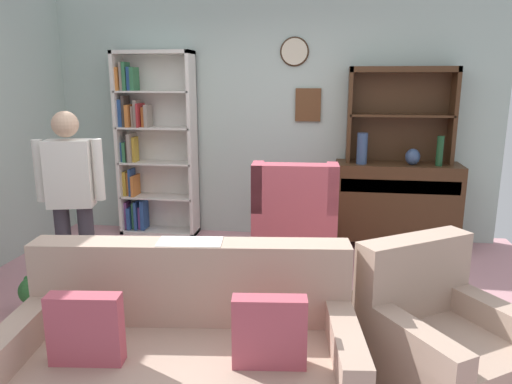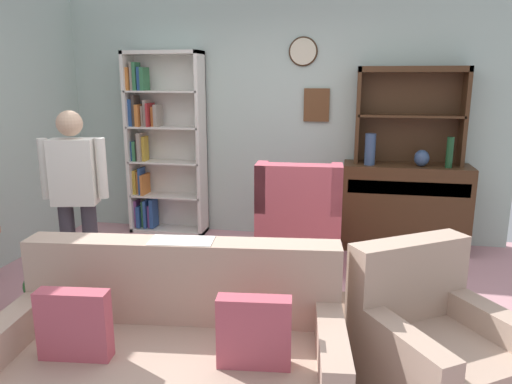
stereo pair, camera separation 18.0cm
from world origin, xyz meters
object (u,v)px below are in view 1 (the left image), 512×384
object	(u,v)px
bottle_wine	(440,151)
potted_plant_small	(34,292)
person_reading	(71,195)
coffee_table	(248,296)
bookshelf	(150,146)
vase_tall	(362,148)
vase_round	(413,157)
sideboard_hutch	(401,102)
couch_floral	(185,363)
armchair_floral	(440,348)
sideboard	(396,201)
book_stack	(265,278)
wingback_chair	(294,228)

from	to	relation	value
bottle_wine	potted_plant_small	distance (m)	3.99
person_reading	coffee_table	size ratio (longest dim) A/B	1.95
bottle_wine	bookshelf	bearing A→B (deg)	176.84
vase_tall	vase_round	world-z (taller)	vase_tall
sideboard_hutch	coffee_table	distance (m)	2.91
couch_floral	potted_plant_small	distance (m)	1.79
sideboard_hutch	armchair_floral	distance (m)	2.99
vase_round	person_reading	distance (m)	3.34
vase_round	couch_floral	bearing A→B (deg)	-118.60
sideboard	potted_plant_small	size ratio (longest dim) A/B	4.30
coffee_table	book_stack	size ratio (longest dim) A/B	3.91
person_reading	vase_round	bearing A→B (deg)	31.39
person_reading	coffee_table	xyz separation A→B (m)	(1.47, -0.42, -0.55)
vase_tall	potted_plant_small	bearing A→B (deg)	-142.86
bookshelf	book_stack	bearing A→B (deg)	-54.09
bookshelf	person_reading	bearing A→B (deg)	-88.22
bookshelf	coffee_table	world-z (taller)	bookshelf
vase_round	armchair_floral	distance (m)	2.64
bookshelf	book_stack	xyz separation A→B (m)	(1.64, -2.26, -0.57)
sideboard_hutch	person_reading	bearing A→B (deg)	-144.85
sideboard_hutch	vase_round	distance (m)	0.60
vase_tall	bottle_wine	bearing A→B (deg)	-0.66
armchair_floral	person_reading	size ratio (longest dim) A/B	0.68
armchair_floral	couch_floral	bearing A→B (deg)	-164.31
bookshelf	armchair_floral	bearing A→B (deg)	-44.72
vase_tall	book_stack	size ratio (longest dim) A/B	1.59
vase_round	bottle_wine	xyz separation A→B (m)	(0.26, -0.02, 0.07)
sideboard	book_stack	distance (m)	2.46
sideboard_hutch	wingback_chair	bearing A→B (deg)	-140.55
armchair_floral	book_stack	world-z (taller)	armchair_floral
wingback_chair	potted_plant_small	distance (m)	2.33
bookshelf	bottle_wine	size ratio (longest dim) A/B	6.76
sideboard_hutch	coffee_table	bearing A→B (deg)	-118.19
bottle_wine	armchair_floral	size ratio (longest dim) A/B	0.29
bottle_wine	book_stack	world-z (taller)	bottle_wine
bottle_wine	coffee_table	distance (m)	2.79
vase_tall	coffee_table	xyz separation A→B (m)	(-0.86, -2.14, -0.73)
person_reading	coffee_table	distance (m)	1.62
sideboard	bottle_wine	world-z (taller)	bottle_wine
bookshelf	sideboard_hutch	distance (m)	2.82
couch_floral	coffee_table	size ratio (longest dim) A/B	2.36
sideboard	vase_round	xyz separation A→B (m)	(0.13, -0.07, 0.50)
vase_round	bottle_wine	distance (m)	0.27
vase_round	sideboard	bearing A→B (deg)	152.83
couch_floral	vase_tall	bearing A→B (deg)	69.75
armchair_floral	wingback_chair	bearing A→B (deg)	117.80
coffee_table	book_stack	world-z (taller)	book_stack
bookshelf	bottle_wine	distance (m)	3.17
armchair_floral	book_stack	xyz separation A→B (m)	(-1.07, 0.42, 0.18)
couch_floral	armchair_floral	bearing A→B (deg)	15.69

